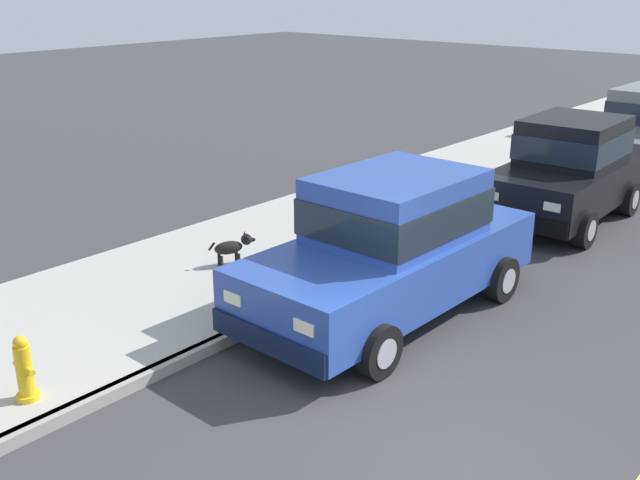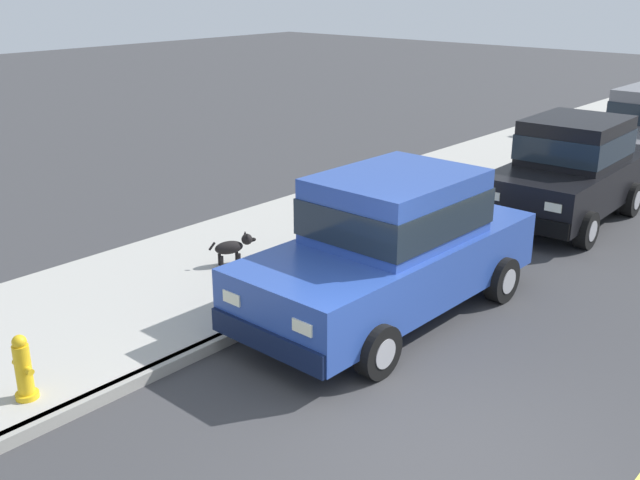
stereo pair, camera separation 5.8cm
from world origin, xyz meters
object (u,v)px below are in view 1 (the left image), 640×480
Objects in this scene: car_blue_sedan at (392,244)px; car_black_hatchback at (568,169)px; fire_hydrant at (24,370)px; dog_black at (233,247)px.

car_black_hatchback is at bearing 89.60° from car_blue_sedan.
fire_hydrant is (-1.48, -9.81, -0.50)m from car_black_hatchback.
car_black_hatchback reaches higher than dog_black.
car_black_hatchback is 9.93m from fire_hydrant.
car_black_hatchback is 6.43m from dog_black.
dog_black is at bearing -114.75° from car_black_hatchback.
car_blue_sedan is 6.53× the size of dog_black.
car_black_hatchback is at bearing 81.39° from fire_hydrant.
dog_black is at bearing 106.71° from fire_hydrant.
car_blue_sedan reaches higher than fire_hydrant.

